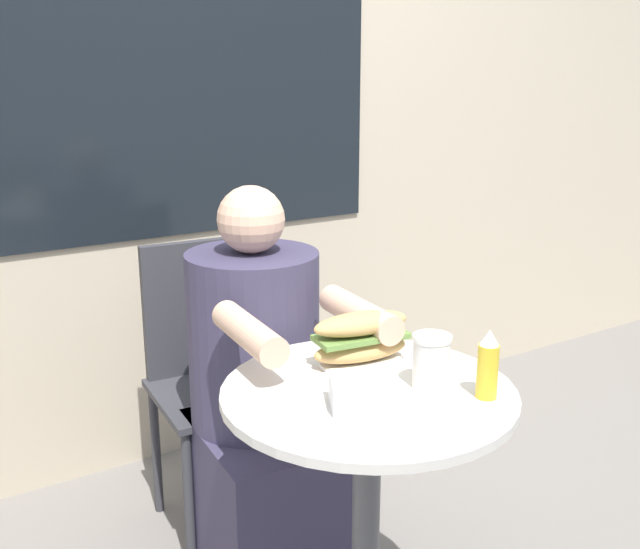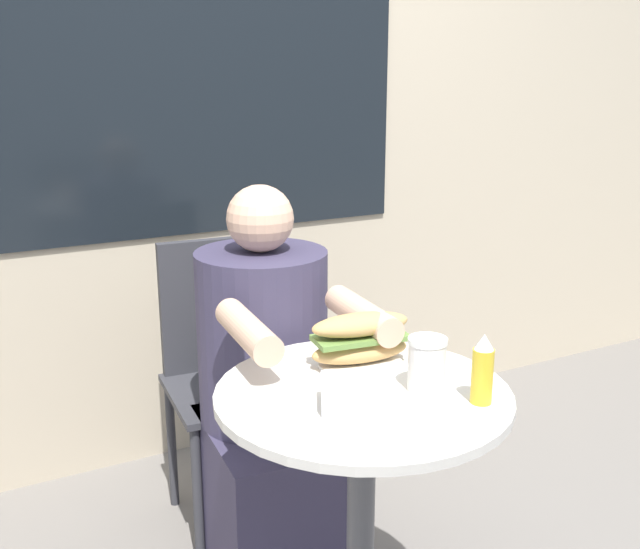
% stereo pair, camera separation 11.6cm
% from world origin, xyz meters
% --- Properties ---
extents(storefront_wall, '(8.00, 0.09, 2.80)m').
position_xyz_m(storefront_wall, '(0.00, 1.31, 1.40)').
color(storefront_wall, '#B7A88E').
rests_on(storefront_wall, ground_plane).
extents(cafe_table, '(0.61, 0.61, 0.74)m').
position_xyz_m(cafe_table, '(0.00, 0.00, 0.53)').
color(cafe_table, beige).
rests_on(cafe_table, ground_plane).
extents(diner_chair, '(0.41, 0.41, 0.87)m').
position_xyz_m(diner_chair, '(0.02, 0.84, 0.52)').
color(diner_chair, '#333338').
rests_on(diner_chair, ground_plane).
extents(seated_diner, '(0.39, 0.64, 1.09)m').
position_xyz_m(seated_diner, '(0.01, 0.49, 0.47)').
color(seated_diner, '#38334C').
rests_on(seated_diner, ground_plane).
extents(sandwich_on_plate, '(0.23, 0.19, 0.12)m').
position_xyz_m(sandwich_on_plate, '(0.07, 0.12, 0.80)').
color(sandwich_on_plate, white).
rests_on(sandwich_on_plate, cafe_table).
extents(drink_cup, '(0.08, 0.08, 0.11)m').
position_xyz_m(drink_cup, '(0.11, -0.06, 0.80)').
color(drink_cup, silver).
rests_on(drink_cup, cafe_table).
extents(napkin_box, '(0.12, 0.12, 0.06)m').
position_xyz_m(napkin_box, '(-0.07, -0.05, 0.77)').
color(napkin_box, silver).
rests_on(napkin_box, cafe_table).
extents(condiment_bottle, '(0.04, 0.04, 0.14)m').
position_xyz_m(condiment_bottle, '(0.17, -0.16, 0.81)').
color(condiment_bottle, gold).
rests_on(condiment_bottle, cafe_table).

